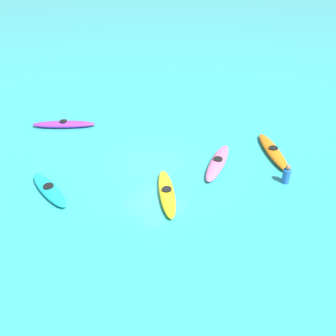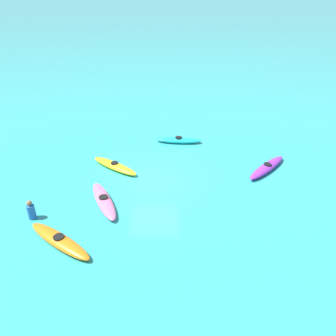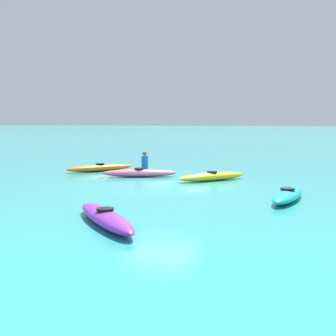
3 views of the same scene
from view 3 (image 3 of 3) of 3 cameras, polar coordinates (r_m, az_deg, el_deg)
name	(u,v)px [view 3 (image 3 of 3)]	position (r m, az deg, el deg)	size (l,w,h in m)	color
ground_plane	(162,186)	(15.51, -0.77, -2.38)	(600.00, 600.00, 0.00)	teal
kayak_yellow	(212,176)	(17.06, 5.78, -1.11)	(2.33, 2.79, 0.37)	yellow
kayak_pink	(139,173)	(18.20, -3.78, -0.65)	(3.08, 1.87, 0.37)	pink
kayak_purple	(105,217)	(9.79, -8.19, -6.40)	(2.84, 2.68, 0.37)	purple
kayak_cyan	(287,195)	(13.06, 15.34, -3.45)	(0.86, 2.81, 0.37)	#19B7C6
kayak_orange	(100,168)	(20.48, -8.86, 0.03)	(2.44, 3.02, 0.37)	orange
person_near_shore	(145,161)	(21.14, -3.06, 0.88)	(0.38, 0.38, 0.88)	blue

